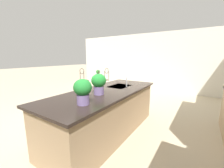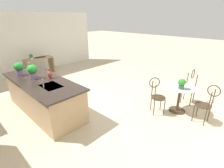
{
  "view_description": "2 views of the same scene",
  "coord_description": "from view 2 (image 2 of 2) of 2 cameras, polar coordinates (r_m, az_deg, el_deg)",
  "views": [
    {
      "loc": [
        2.53,
        2.45,
        1.59
      ],
      "look_at": [
        -0.73,
        0.33,
        0.83
      ],
      "focal_mm": 22.48,
      "sensor_mm": 36.0,
      "label": 1
    },
    {
      "loc": [
        -3.87,
        2.51,
        2.48
      ],
      "look_at": [
        -1.5,
        0.01,
        1.07
      ],
      "focal_mm": 26.46,
      "sensor_mm": 36.0,
      "label": 2
    }
  ],
  "objects": [
    {
      "name": "potted_plant_on_desk",
      "position": [
        8.04,
        -26.18,
        8.5
      ],
      "size": [
        0.17,
        0.17,
        0.23
      ],
      "color": "beige",
      "rests_on": "writing_desk"
    },
    {
      "name": "ground_plane",
      "position": [
        5.23,
        -12.0,
        -6.53
      ],
      "size": [
        40.0,
        40.0,
        0.0
      ],
      "primitive_type": "plane",
      "color": "beige"
    },
    {
      "name": "potted_plant_on_table",
      "position": [
        4.59,
        22.98,
        0.24
      ],
      "size": [
        0.19,
        0.19,
        0.27
      ],
      "color": "#385147",
      "rests_on": "bistro_table"
    },
    {
      "name": "wall_right",
      "position": [
        8.58,
        -29.81,
        11.87
      ],
      "size": [
        0.12,
        7.8,
        2.7
      ],
      "primitive_type": "cube",
      "color": "silver",
      "rests_on": "ground"
    },
    {
      "name": "sink_faucet",
      "position": [
        4.17,
        -22.7,
        0.12
      ],
      "size": [
        0.02,
        0.02,
        0.22
      ],
      "primitive_type": "cylinder",
      "color": "#B2B5BA",
      "rests_on": "kitchen_island"
    },
    {
      "name": "chair_near_window",
      "position": [
        4.56,
        15.19,
        -3.29
      ],
      "size": [
        0.54,
        0.54,
        1.04
      ],
      "color": "#3D2D1E",
      "rests_on": "ground"
    },
    {
      "name": "chair_toward_desk",
      "position": [
        5.5,
        25.39,
        -0.25
      ],
      "size": [
        0.4,
        0.49,
        1.04
      ],
      "color": "#3D2D1E",
      "rests_on": "ground"
    },
    {
      "name": "potted_plant_counter_far",
      "position": [
        5.39,
        -29.46,
        4.87
      ],
      "size": [
        0.26,
        0.26,
        0.37
      ],
      "color": "#7A669E",
      "rests_on": "kitchen_island"
    },
    {
      "name": "kitchen_island",
      "position": [
        4.92,
        -22.57,
        -3.76
      ],
      "size": [
        2.8,
        1.06,
        0.92
      ],
      "color": "tan",
      "rests_on": "ground"
    },
    {
      "name": "chair_by_island",
      "position": [
        4.6,
        29.87,
        -5.42
      ],
      "size": [
        0.49,
        0.4,
        1.04
      ],
      "color": "#3D2D1E",
      "rests_on": "ground"
    },
    {
      "name": "keyboard",
      "position": [
        8.35,
        -23.55,
        8.52
      ],
      "size": [
        0.16,
        0.44,
        0.03
      ],
      "color": "black",
      "rests_on": "writing_desk"
    },
    {
      "name": "bistro_table",
      "position": [
        4.89,
        22.19,
        -4.05
      ],
      "size": [
        0.8,
        0.8,
        0.74
      ],
      "color": "#3D2D1E",
      "rests_on": "ground"
    },
    {
      "name": "potted_plant_counter_near",
      "position": [
        4.93,
        -25.8,
        4.2
      ],
      "size": [
        0.27,
        0.27,
        0.38
      ],
      "color": "#7A669E",
      "rests_on": "kitchen_island"
    },
    {
      "name": "writing_desk",
      "position": [
        8.35,
        -23.85,
        6.72
      ],
      "size": [
        0.6,
        1.2,
        0.74
      ],
      "color": "tan",
      "rests_on": "ground"
    },
    {
      "name": "vase_on_counter",
      "position": [
        4.76,
        -20.63,
        3.1
      ],
      "size": [
        0.13,
        0.13,
        0.29
      ],
      "color": "#993D38",
      "rests_on": "kitchen_island"
    }
  ]
}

